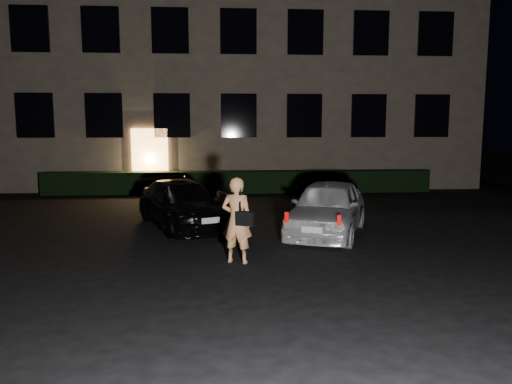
{
  "coord_description": "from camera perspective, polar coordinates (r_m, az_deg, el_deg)",
  "views": [
    {
      "loc": [
        -0.72,
        -8.86,
        2.66
      ],
      "look_at": [
        0.05,
        2.0,
        1.18
      ],
      "focal_mm": 35.0,
      "sensor_mm": 36.0,
      "label": 1
    }
  ],
  "objects": [
    {
      "name": "hedge",
      "position": [
        19.5,
        -1.89,
        1.15
      ],
      "size": [
        15.0,
        0.7,
        0.85
      ],
      "primitive_type": "cube",
      "color": "black",
      "rests_on": "ground"
    },
    {
      "name": "man",
      "position": [
        9.6,
        -2.18,
        -3.21
      ],
      "size": [
        0.71,
        0.61,
        1.67
      ],
      "rotation": [
        0.0,
        0.0,
        2.78
      ],
      "color": "#F2A465",
      "rests_on": "ground"
    },
    {
      "name": "ground",
      "position": [
        9.28,
        0.58,
        -8.94
      ],
      "size": [
        80.0,
        80.0,
        0.0
      ],
      "primitive_type": "plane",
      "color": "black",
      "rests_on": "ground"
    },
    {
      "name": "hatch",
      "position": [
        12.21,
        8.16,
        -1.77
      ],
      "size": [
        2.89,
        4.19,
        1.32
      ],
      "rotation": [
        0.0,
        0.0,
        -0.38
      ],
      "color": "silver",
      "rests_on": "ground"
    },
    {
      "name": "building",
      "position": [
        24.09,
        -2.37,
        15.7
      ],
      "size": [
        20.0,
        8.11,
        12.0
      ],
      "color": "brown",
      "rests_on": "ground"
    },
    {
      "name": "sedan",
      "position": [
        13.25,
        -8.41,
        -1.35
      ],
      "size": [
        3.03,
        4.37,
        1.17
      ],
      "rotation": [
        0.0,
        0.0,
        0.38
      ],
      "color": "black",
      "rests_on": "ground"
    }
  ]
}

